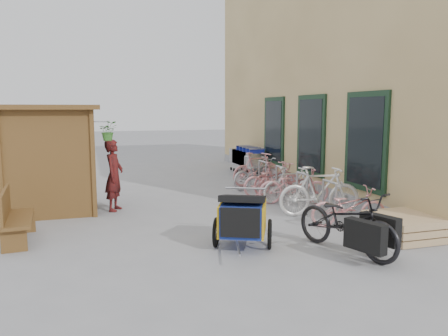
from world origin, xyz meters
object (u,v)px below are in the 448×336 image
object	(u,v)px
bike_3	(291,185)
child_trailer	(243,216)
kiosk	(46,144)
bike_0	(349,207)
bench	(14,215)
bike_1	(320,191)
bike_2	(294,186)
pallet_stack	(404,226)
bike_7	(257,169)
cargo_bike	(348,222)
bike_6	(257,174)
bike_4	(272,179)
bike_5	(275,178)
shopping_carts	(246,157)
person_kiosk	(114,175)

from	to	relation	value
bike_3	child_trailer	bearing A→B (deg)	140.55
kiosk	bike_3	xyz separation A→B (m)	(5.66, -0.55, -1.10)
bike_0	bench	bearing A→B (deg)	93.45
bike_1	bike_2	xyz separation A→B (m)	(0.01, 1.26, -0.10)
pallet_stack	bike_7	bearing A→B (deg)	95.05
cargo_bike	bike_0	xyz separation A→B (m)	(0.93, 1.41, -0.11)
bench	bike_7	world-z (taller)	bike_7
bike_6	bike_0	bearing A→B (deg)	163.13
bike_4	bike_6	size ratio (longest dim) A/B	0.99
pallet_stack	bike_5	bearing A→B (deg)	96.97
kiosk	bike_1	bearing A→B (deg)	-19.12
bike_7	shopping_carts	bearing A→B (deg)	-25.44
child_trailer	bike_6	xyz separation A→B (m)	(2.22, 4.98, -0.08)
kiosk	bike_5	world-z (taller)	kiosk
shopping_carts	bike_0	distance (m)	7.36
person_kiosk	cargo_bike	bearing A→B (deg)	-119.09
pallet_stack	person_kiosk	distance (m)	6.17
bench	bike_4	world-z (taller)	bench
pallet_stack	cargo_bike	bearing A→B (deg)	-163.11
bike_5	person_kiosk	bearing A→B (deg)	81.37
bench	bike_1	world-z (taller)	bike_1
child_trailer	cargo_bike	size ratio (longest dim) A/B	0.79
kiosk	child_trailer	distance (m)	4.94
child_trailer	bike_5	size ratio (longest dim) A/B	1.09
bench	bike_3	xyz separation A→B (m)	(6.05, 1.53, -0.03)
shopping_carts	bike_7	world-z (taller)	bike_7
bike_2	bike_4	world-z (taller)	same
kiosk	bike_4	distance (m)	5.67
bike_2	shopping_carts	bearing A→B (deg)	10.46
bike_4	child_trailer	bearing A→B (deg)	144.61
shopping_carts	bike_3	size ratio (longest dim) A/B	1.49
bike_0	bike_7	xyz separation A→B (m)	(0.00, 4.95, 0.11)
bike_3	bike_4	xyz separation A→B (m)	(-0.11, 0.91, -0.00)
pallet_stack	shopping_carts	bearing A→B (deg)	90.00
cargo_bike	bike_0	bearing A→B (deg)	38.34
kiosk	bike_0	xyz separation A→B (m)	(5.75, -2.91, -1.15)
person_kiosk	bike_7	distance (m)	4.84
bike_0	person_kiosk	bearing A→B (deg)	68.23
bench	bike_2	distance (m)	6.21
kiosk	cargo_bike	bearing A→B (deg)	-41.80
bike_0	bike_6	world-z (taller)	bike_6
bike_1	kiosk	bearing A→B (deg)	79.88
bike_0	cargo_bike	bearing A→B (deg)	157.61
cargo_bike	bike_1	bearing A→B (deg)	52.58
cargo_bike	bike_5	xyz separation A→B (m)	(0.91, 4.92, -0.06)
bike_1	bike_5	xyz separation A→B (m)	(0.08, 2.56, -0.10)
bike_0	bike_4	distance (m)	3.27
bike_4	pallet_stack	bearing A→B (deg)	-175.65
bench	bike_3	size ratio (longest dim) A/B	1.01
person_kiosk	bike_4	world-z (taller)	person_kiosk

